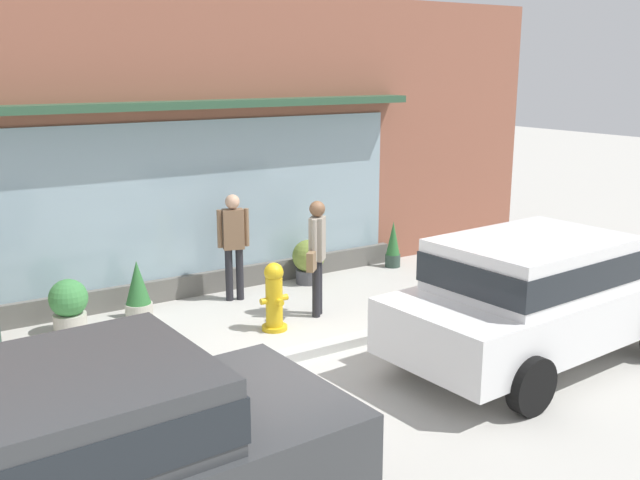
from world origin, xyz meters
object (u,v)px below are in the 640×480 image
(pedestrian_with_handbag, at_px, (317,250))
(parked_car_white, at_px, (537,292))
(pedestrian_passerby, at_px, (233,238))
(potted_plant_trailing_edge, at_px, (69,305))
(potted_plant_window_right, at_px, (138,291))
(potted_plant_near_hydrant, at_px, (393,245))
(fire_hydrant, at_px, (274,296))
(potted_plant_corner_tall, at_px, (309,260))
(parked_car_dark_gray, at_px, (64,473))

(pedestrian_with_handbag, bearing_deg, parked_car_white, 70.83)
(pedestrian_passerby, relative_size, potted_plant_trailing_edge, 2.21)
(parked_car_white, distance_m, potted_plant_window_right, 5.66)
(potted_plant_near_hydrant, bearing_deg, pedestrian_with_handbag, -149.86)
(pedestrian_with_handbag, distance_m, pedestrian_passerby, 1.52)
(potted_plant_near_hydrant, bearing_deg, fire_hydrant, -153.72)
(pedestrian_passerby, bearing_deg, potted_plant_window_right, 16.35)
(parked_car_white, bearing_deg, potted_plant_corner_tall, 93.56)
(parked_car_dark_gray, bearing_deg, potted_plant_window_right, 63.79)
(potted_plant_corner_tall, bearing_deg, pedestrian_with_handbag, -117.58)
(potted_plant_trailing_edge, bearing_deg, pedestrian_with_handbag, -20.96)
(parked_car_dark_gray, relative_size, potted_plant_near_hydrant, 4.84)
(potted_plant_near_hydrant, bearing_deg, parked_car_white, -105.85)
(potted_plant_corner_tall, height_order, potted_plant_window_right, potted_plant_window_right)
(parked_car_white, relative_size, potted_plant_corner_tall, 5.69)
(pedestrian_with_handbag, xyz_separation_m, potted_plant_window_right, (-2.28, 1.36, -0.60))
(pedestrian_with_handbag, xyz_separation_m, potted_plant_corner_tall, (0.79, 1.51, -0.61))
(fire_hydrant, bearing_deg, potted_plant_trailing_edge, 149.80)
(pedestrian_with_handbag, height_order, potted_plant_near_hydrant, pedestrian_with_handbag)
(potted_plant_near_hydrant, xyz_separation_m, potted_plant_trailing_edge, (-5.95, -0.28, -0.00))
(pedestrian_with_handbag, xyz_separation_m, pedestrian_passerby, (-0.70, 1.35, -0.00))
(pedestrian_with_handbag, distance_m, parked_car_dark_gray, 6.13)
(parked_car_dark_gray, distance_m, potted_plant_near_hydrant, 9.18)
(parked_car_white, bearing_deg, potted_plant_window_right, 126.34)
(parked_car_dark_gray, bearing_deg, pedestrian_with_handbag, 38.39)
(potted_plant_corner_tall, bearing_deg, fire_hydrant, -133.76)
(potted_plant_corner_tall, relative_size, potted_plant_trailing_edge, 0.98)
(pedestrian_with_handbag, xyz_separation_m, parked_car_dark_gray, (-4.61, -4.03, -0.07))
(fire_hydrant, distance_m, potted_plant_near_hydrant, 3.88)
(potted_plant_corner_tall, distance_m, potted_plant_near_hydrant, 1.87)
(potted_plant_trailing_edge, bearing_deg, potted_plant_near_hydrant, 2.68)
(fire_hydrant, distance_m, parked_car_white, 3.56)
(potted_plant_near_hydrant, relative_size, potted_plant_trailing_edge, 1.11)
(fire_hydrant, bearing_deg, potted_plant_corner_tall, 46.24)
(parked_car_dark_gray, xyz_separation_m, parked_car_white, (6.00, 1.11, -0.03))
(fire_hydrant, height_order, parked_car_white, parked_car_white)
(potted_plant_corner_tall, distance_m, potted_plant_window_right, 3.07)
(parked_car_dark_gray, distance_m, potted_plant_trailing_edge, 5.49)
(fire_hydrant, distance_m, parked_car_dark_gray, 5.43)
(pedestrian_passerby, xyz_separation_m, potted_plant_near_hydrant, (3.35, 0.19, -0.60))
(pedestrian_passerby, height_order, potted_plant_near_hydrant, pedestrian_passerby)
(fire_hydrant, bearing_deg, parked_car_dark_gray, -134.48)
(pedestrian_passerby, xyz_separation_m, parked_car_dark_gray, (-3.92, -5.38, -0.07))
(pedestrian_with_handbag, bearing_deg, potted_plant_trailing_edge, -65.46)
(potted_plant_near_hydrant, bearing_deg, potted_plant_corner_tall, -178.94)
(parked_car_white, relative_size, potted_plant_window_right, 4.95)
(parked_car_dark_gray, height_order, potted_plant_near_hydrant, parked_car_dark_gray)
(pedestrian_passerby, bearing_deg, fire_hydrant, 102.11)
(potted_plant_window_right, distance_m, potted_plant_near_hydrant, 4.93)
(pedestrian_passerby, height_order, potted_plant_trailing_edge, pedestrian_passerby)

